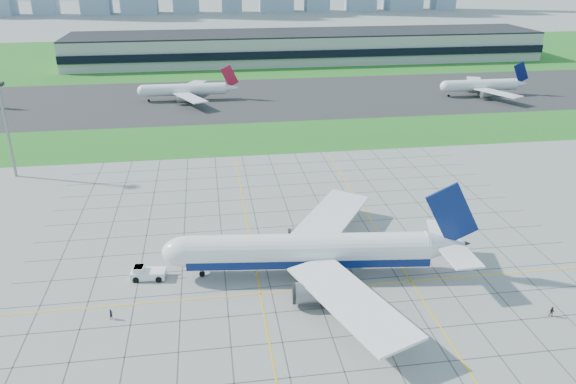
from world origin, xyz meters
The scene contains 13 objects.
ground centered at (0.00, 0.00, 0.00)m, with size 1400.00×1400.00×0.00m, color #979792.
grass_median centered at (0.00, 90.00, 0.02)m, with size 700.00×35.00×0.04m, color #246E1F.
asphalt_taxiway centered at (0.00, 145.00, 0.03)m, with size 700.00×75.00×0.04m, color #383838.
grass_far centered at (0.00, 255.00, 0.02)m, with size 700.00×145.00×0.04m, color #246E1F.
apron_markings centered at (0.43, 11.09, 0.02)m, with size 120.00×130.00×0.03m.
terminal centered at (40.00, 229.87, 7.89)m, with size 260.00×43.00×15.80m.
light_mast centered at (-70.00, 65.00, 16.18)m, with size 2.50×2.50×25.60m.
airliner centered at (-0.04, 3.23, 5.04)m, with size 58.50×58.99×18.43m.
pushback_tug centered at (-30.41, 6.33, 1.14)m, with size 9.34×3.82×2.57m.
crew_near centered at (-35.22, -5.78, 0.92)m, with size 0.67×0.44×1.84m, color black.
crew_far centered at (37.44, -15.91, 0.92)m, with size 0.89×0.69×1.83m, color black.
distant_jet_1 centered at (-25.48, 145.21, 4.49)m, with size 38.95×42.66×14.08m.
distant_jet_2 centered at (98.59, 135.05, 4.48)m, with size 36.81×42.66×14.08m.
Camera 1 is at (-17.60, -86.68, 55.95)m, focal length 35.00 mm.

